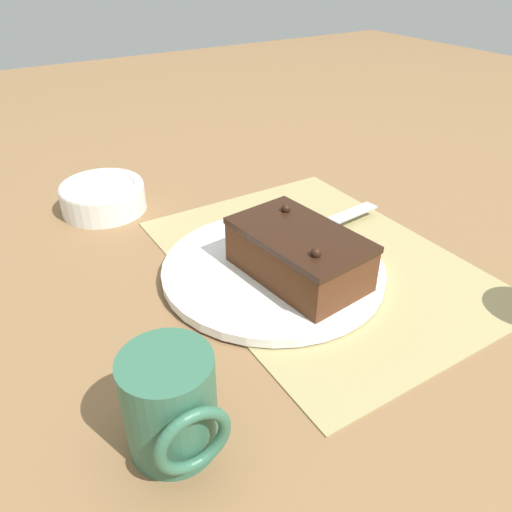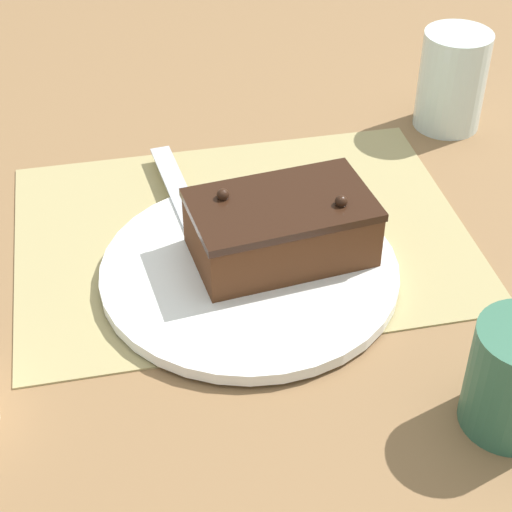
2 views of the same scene
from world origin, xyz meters
The scene contains 7 objects.
ground_plane centered at (0.00, 0.00, 0.00)m, with size 3.00×3.00×0.00m, color olive.
placemat_woven centered at (0.00, 0.00, 0.00)m, with size 0.46×0.34×0.00m, color tan.
cake_plate centered at (-0.01, -0.07, 0.01)m, with size 0.29×0.29×0.01m.
chocolate_cake centered at (0.03, -0.06, 0.05)m, with size 0.18×0.12×0.07m.
serving_knife centered at (-0.05, -0.02, 0.02)m, with size 0.05×0.26×0.01m.
small_bowl centered at (-0.31, -0.20, 0.03)m, with size 0.13×0.13×0.05m.
coffee_mug centered at (0.17, -0.28, 0.05)m, with size 0.09×0.08×0.10m.
Camera 1 is at (0.44, -0.37, 0.37)m, focal length 35.00 mm.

